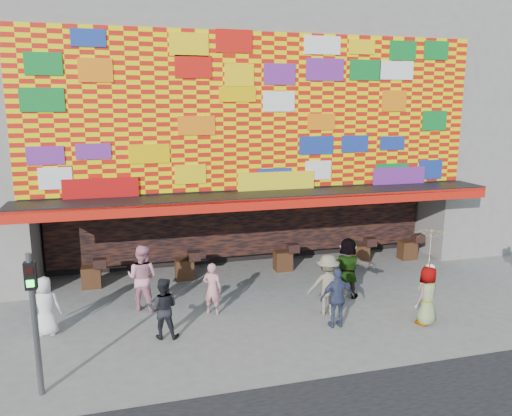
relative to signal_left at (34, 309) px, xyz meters
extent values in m
plane|color=slate|center=(6.20, 1.50, -1.86)|extent=(90.00, 90.00, 0.00)
cube|color=gray|center=(6.20, 9.50, 4.64)|extent=(15.00, 8.00, 7.00)
cube|color=black|center=(6.20, 10.50, -0.36)|extent=(15.00, 6.00, 3.00)
cube|color=gray|center=(-1.10, 6.50, -0.36)|extent=(0.40, 2.00, 3.00)
cube|color=gray|center=(13.50, 6.50, -0.36)|extent=(0.40, 2.00, 3.00)
cube|color=black|center=(6.20, 4.90, 1.14)|extent=(15.20, 1.60, 0.12)
cube|color=red|center=(6.20, 4.12, 0.99)|extent=(15.20, 0.04, 0.35)
cube|color=#FCE900|center=(6.20, 5.46, 3.69)|extent=(14.80, 0.08, 4.90)
cube|color=black|center=(6.20, 7.35, -0.31)|extent=(14.00, 0.25, 2.50)
cube|color=gray|center=(19.20, 9.50, 4.14)|extent=(11.00, 8.00, 12.00)
cylinder|color=#59595B|center=(0.00, 0.00, -0.36)|extent=(0.12, 0.12, 3.00)
cube|color=black|center=(0.00, 0.00, 0.69)|extent=(0.22, 0.18, 0.55)
cube|color=black|center=(0.00, -0.09, 0.82)|extent=(0.14, 0.02, 0.14)
cube|color=#19E533|center=(0.00, -0.09, 0.56)|extent=(0.14, 0.02, 0.14)
imported|color=white|center=(-0.24, 2.87, -1.09)|extent=(0.79, 0.55, 1.54)
imported|color=#C98287|center=(4.10, 3.02, -1.11)|extent=(0.65, 0.58, 1.50)
imported|color=black|center=(2.65, 1.92, -1.07)|extent=(0.89, 0.77, 1.57)
imported|color=#7C705A|center=(7.20, 2.15, -1.00)|extent=(1.24, 0.91, 1.73)
imported|color=#343D5C|center=(7.13, 1.34, -1.05)|extent=(0.96, 0.43, 1.61)
imported|color=gray|center=(8.31, 3.20, -0.93)|extent=(1.79, 1.31, 1.87)
imported|color=gray|center=(9.52, 0.86, -1.06)|extent=(0.92, 0.78, 1.61)
imported|color=white|center=(9.84, 1.34, -1.10)|extent=(0.62, 0.48, 1.52)
imported|color=pink|center=(2.23, 3.89, -0.91)|extent=(1.16, 1.08, 1.91)
imported|color=#FFEBA0|center=(9.52, 0.86, 0.31)|extent=(1.05, 1.07, 0.94)
cylinder|color=#4C3326|center=(9.52, 0.86, -0.61)|extent=(0.02, 0.02, 1.00)
camera|label=1|loc=(1.81, -10.03, 3.96)|focal=35.00mm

